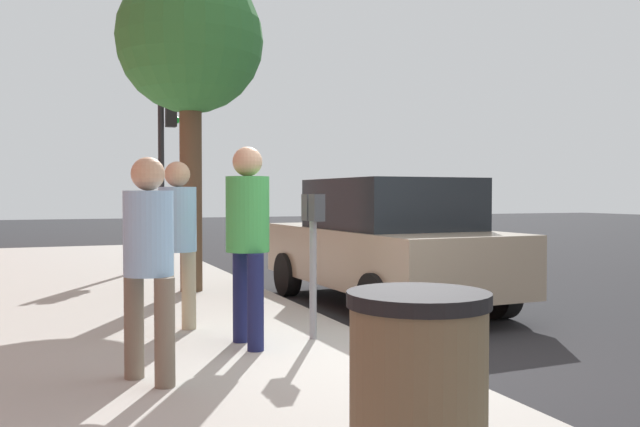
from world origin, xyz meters
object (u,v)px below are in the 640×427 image
parking_meter (313,235)px  parking_officer (178,232)px  trash_bin (418,414)px  pedestrian_at_meter (248,227)px  pedestrian_bystander (148,252)px  street_tree (190,45)px  parked_sedan_near (385,242)px  traffic_signal (166,144)px

parking_meter → parking_officer: parking_officer is taller
trash_bin → pedestrian_at_meter: bearing=-4.6°
parking_meter → pedestrian_bystander: 1.94m
street_tree → pedestrian_bystander: bearing=165.4°
parking_officer → parked_sedan_near: size_ratio=0.39×
parked_sedan_near → street_tree: bearing=58.6°
parked_sedan_near → traffic_signal: bearing=22.0°
parking_officer → traffic_signal: bearing=127.5°
parking_meter → traffic_signal: size_ratio=0.39×
parking_meter → pedestrian_at_meter: (-0.07, 0.68, 0.09)m
pedestrian_bystander → street_tree: street_tree is taller
pedestrian_bystander → pedestrian_at_meter: bearing=11.2°
pedestrian_bystander → street_tree: 5.43m
pedestrian_bystander → parking_officer: 1.81m
pedestrian_at_meter → traffic_signal: (7.62, -0.45, 1.32)m
pedestrian_bystander → parked_sedan_near: pedestrian_bystander is taller
parking_officer → street_tree: street_tree is taller
parking_meter → parking_officer: bearing=56.3°
parking_officer → parked_sedan_near: (1.42, -3.09, -0.28)m
parked_sedan_near → pedestrian_bystander: bearing=131.1°
parking_meter → parked_sedan_near: 2.93m
pedestrian_bystander → parked_sedan_near: 4.80m
pedestrian_at_meter → parked_sedan_near: pedestrian_at_meter is taller
parking_officer → parked_sedan_near: bearing=70.1°
parked_sedan_near → trash_bin: (-5.86, 2.89, -0.24)m
street_tree → parking_officer: bearing=166.6°
parking_meter → street_tree: street_tree is taller
parked_sedan_near → pedestrian_at_meter: bearing=131.2°
parking_meter → trash_bin: (-3.67, 0.96, -0.51)m
pedestrian_bystander → parking_officer: size_ratio=0.97×
parking_officer → traffic_signal: traffic_signal is taller
traffic_signal → parking_officer: bearing=172.1°
pedestrian_bystander → street_tree: bearing=45.6°
pedestrian_at_meter → parking_officer: bearing=115.7°
pedestrian_bystander → trash_bin: pedestrian_bystander is taller
pedestrian_bystander → traffic_signal: 8.74m
traffic_signal → trash_bin: size_ratio=3.56×
parking_officer → parked_sedan_near: parking_officer is taller
parking_meter → parking_officer: size_ratio=0.81×
traffic_signal → trash_bin: bearing=176.3°
parked_sedan_near → traffic_signal: (5.34, 2.15, 1.68)m
street_tree → parking_meter: bearing=-172.5°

